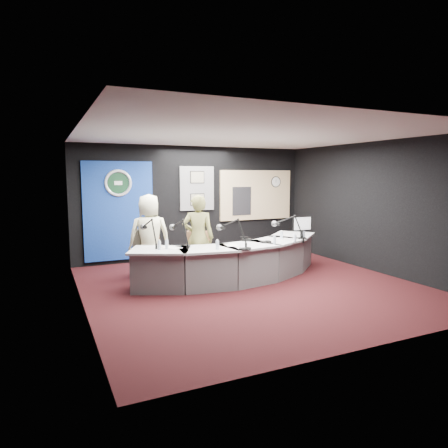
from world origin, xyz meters
name	(u,v)px	position (x,y,z in m)	size (l,w,h in m)	color
ground	(251,286)	(0.00, 0.00, 0.00)	(6.00, 6.00, 0.00)	black
ceiling	(253,135)	(0.00, 0.00, 2.80)	(6.00, 6.00, 0.02)	silver
wall_back	(195,202)	(0.00, 3.00, 1.40)	(6.00, 0.02, 2.80)	black
wall_front	(375,233)	(0.00, -3.00, 1.40)	(6.00, 0.02, 2.80)	black
wall_left	(80,220)	(-3.00, 0.00, 1.40)	(0.02, 6.00, 2.80)	black
wall_right	(374,207)	(3.00, 0.00, 1.40)	(0.02, 6.00, 2.80)	black
broadcast_desk	(236,261)	(-0.05, 0.55, 0.38)	(4.50, 1.90, 0.75)	silver
backdrop_panel	(119,211)	(-1.90, 2.97, 1.25)	(1.60, 0.05, 2.30)	navy
agency_seal	(118,183)	(-1.90, 2.93, 1.90)	(0.63, 0.63, 0.07)	silver
seal_center	(118,183)	(-1.90, 2.94, 1.90)	(0.48, 0.48, 0.01)	black
pinboard	(197,188)	(0.05, 2.97, 1.75)	(0.90, 0.04, 1.10)	slate
framed_photo_upper	(197,177)	(0.05, 2.94, 2.03)	(0.34, 0.02, 0.27)	#7E785C
framed_photo_lower	(198,200)	(0.05, 2.94, 1.47)	(0.34, 0.02, 0.27)	#7E785C
booth_window_frame	(256,195)	(1.75, 2.97, 1.55)	(2.12, 0.06, 1.32)	#D0B282
booth_glow	(256,195)	(1.75, 2.96, 1.55)	(2.00, 0.02, 1.20)	#FADE9E
equipment_rack	(242,201)	(1.30, 2.94, 1.40)	(0.55, 0.02, 0.75)	black
wall_clock	(276,182)	(2.35, 2.94, 1.90)	(0.28, 0.28, 0.01)	white
armchair_left	(150,255)	(-1.57, 1.43, 0.46)	(0.52, 0.52, 0.92)	#AA734D
armchair_right	(198,256)	(-0.76, 0.81, 0.49)	(0.55, 0.55, 0.98)	#AA734D
draped_jacket	(145,246)	(-1.61, 1.68, 0.62)	(0.50, 0.10, 0.70)	slate
person_man	(149,236)	(-1.57, 1.43, 0.85)	(0.83, 0.54, 1.70)	#F4F2C3
person_woman	(198,238)	(-0.76, 0.81, 0.85)	(0.62, 0.41, 1.70)	olive
computer_monitor	(302,223)	(1.43, 0.43, 1.07)	(0.42, 0.02, 0.28)	black
desk_phone	(247,240)	(0.23, 0.64, 0.78)	(0.18, 0.15, 0.05)	black
headphones_near	(266,242)	(0.48, 0.29, 0.77)	(0.24, 0.24, 0.04)	black
headphones_far	(245,249)	(-0.24, -0.20, 0.77)	(0.24, 0.24, 0.04)	black
paper_stack	(172,248)	(-1.38, 0.52, 0.75)	(0.23, 0.33, 0.00)	white
notepad	(231,245)	(-0.26, 0.32, 0.75)	(0.22, 0.31, 0.00)	white
boom_mic_a	(149,231)	(-1.72, 0.83, 1.05)	(0.20, 0.73, 0.60)	black
boom_mic_b	(180,231)	(-1.23, 0.52, 1.05)	(0.21, 0.73, 0.60)	black
boom_mic_c	(232,231)	(-0.32, 0.16, 1.05)	(0.41, 0.67, 0.60)	black
boom_mic_d	(289,226)	(0.98, 0.25, 1.05)	(0.48, 0.62, 0.60)	black
water_bottles	(241,240)	(-0.07, 0.28, 0.84)	(3.21, 0.56, 0.18)	silver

